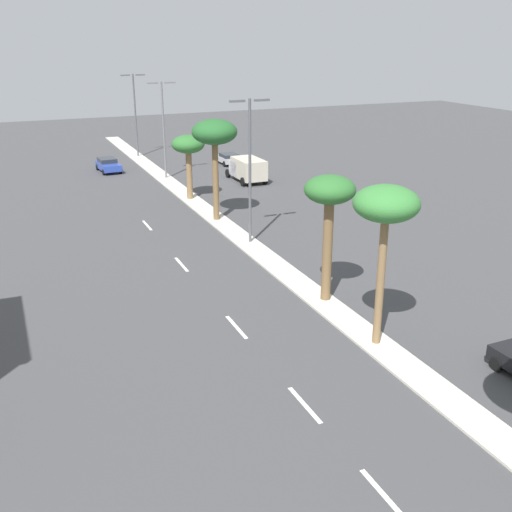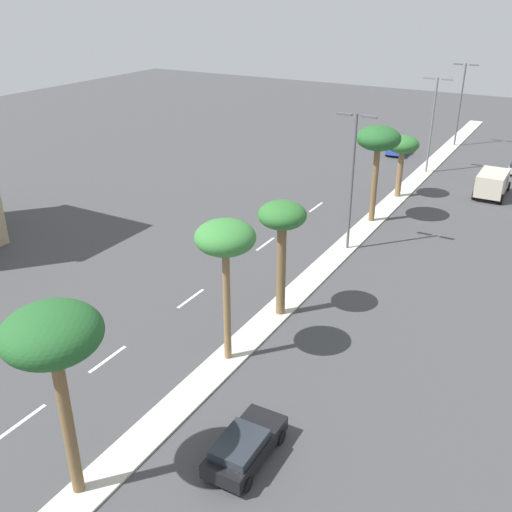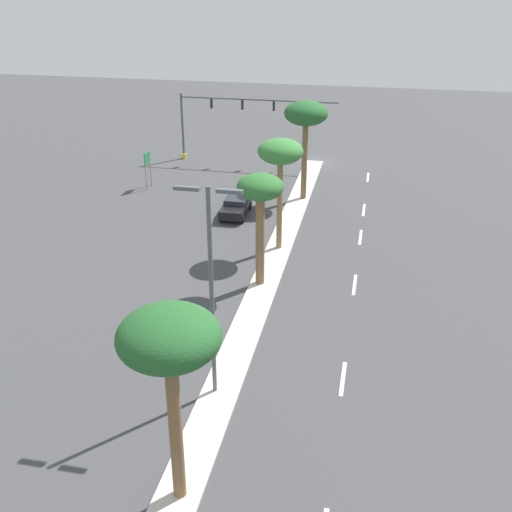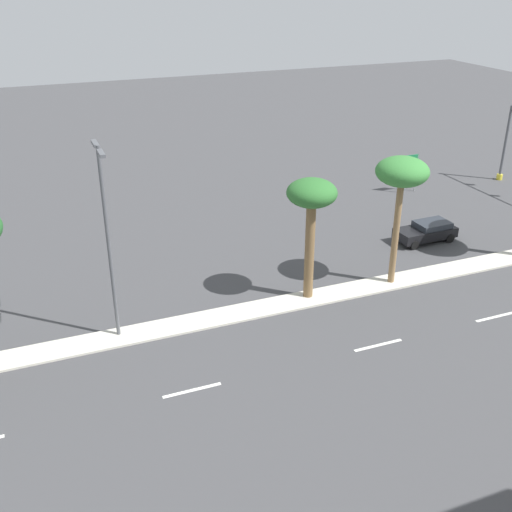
{
  "view_description": "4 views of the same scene",
  "coord_description": "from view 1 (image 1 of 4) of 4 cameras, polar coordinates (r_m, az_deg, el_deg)",
  "views": [
    {
      "loc": [
        -15.93,
        -0.28,
        14.39
      ],
      "look_at": [
        -3.79,
        28.04,
        3.11
      ],
      "focal_mm": 42.62,
      "sensor_mm": 36.0,
      "label": 1
    },
    {
      "loc": [
        14.18,
        0.11,
        18.35
      ],
      "look_at": [
        -2.08,
        28.59,
        2.94
      ],
      "focal_mm": 40.5,
      "sensor_mm": 36.0,
      "label": 2
    },
    {
      "loc": [
        -6.37,
        61.31,
        18.43
      ],
      "look_at": [
        0.65,
        26.88,
        1.7
      ],
      "focal_mm": 43.01,
      "sensor_mm": 36.0,
      "label": 3
    },
    {
      "loc": [
        -28.1,
        42.13,
        17.83
      ],
      "look_at": [
        0.94,
        30.48,
        2.95
      ],
      "focal_mm": 43.17,
      "sensor_mm": 36.0,
      "label": 4
    }
  ],
  "objects": [
    {
      "name": "palm_tree_rear",
      "position": [
        55.71,
        -6.38,
        10.16
      ],
      "size": [
        2.97,
        2.97,
        5.82
      ],
      "color": "olive",
      "rests_on": "median_curb"
    },
    {
      "name": "lane_stripe_outboard",
      "position": [
        40.64,
        -7.01,
        -0.79
      ],
      "size": [
        0.2,
        2.8,
        0.01
      ],
      "primitive_type": "cube",
      "color": "silver",
      "rests_on": "ground"
    },
    {
      "name": "sedan_silver_rear",
      "position": [
        72.36,
        -2.64,
        9.18
      ],
      "size": [
        2.18,
        4.05,
        1.29
      ],
      "color": "#B2B2B7",
      "rests_on": "ground"
    },
    {
      "name": "palm_tree_mid",
      "position": [
        48.52,
        -3.91,
        11.28
      ],
      "size": [
        3.58,
        3.58,
        8.08
      ],
      "color": "brown",
      "rests_on": "median_curb"
    },
    {
      "name": "street_lamp_right",
      "position": [
        64.55,
        -8.7,
        12.29
      ],
      "size": [
        2.9,
        0.24,
        9.82
      ],
      "color": "slate",
      "rests_on": "median_curb"
    },
    {
      "name": "street_lamp_left",
      "position": [
        77.46,
        -11.29,
        13.42
      ],
      "size": [
        2.9,
        0.24,
        9.83
      ],
      "color": "#515459",
      "rests_on": "median_curb"
    },
    {
      "name": "lane_stripe_left",
      "position": [
        22.04,
        12.0,
        -21.18
      ],
      "size": [
        0.2,
        2.8,
        0.01
      ],
      "primitive_type": "cube",
      "color": "silver",
      "rests_on": "ground"
    },
    {
      "name": "palm_tree_outboard",
      "position": [
        33.18,
        6.92,
        5.47
      ],
      "size": [
        2.82,
        2.82,
        7.19
      ],
      "color": "brown",
      "rests_on": "median_curb"
    },
    {
      "name": "ground_plane",
      "position": [
        41.64,
        0.81,
        -0.12
      ],
      "size": [
        160.0,
        160.0,
        0.0
      ],
      "primitive_type": "plane",
      "color": "#424244"
    },
    {
      "name": "lane_stripe_far",
      "position": [
        25.88,
        4.59,
        -13.74
      ],
      "size": [
        0.2,
        2.8,
        0.01
      ],
      "primitive_type": "cube",
      "color": "silver",
      "rests_on": "ground"
    },
    {
      "name": "box_truck",
      "position": [
        63.33,
        -0.83,
        8.21
      ],
      "size": [
        2.7,
        5.52,
        2.43
      ],
      "color": "silver",
      "rests_on": "ground"
    },
    {
      "name": "lane_stripe_leading",
      "position": [
        49.42,
        -10.18,
        2.85
      ],
      "size": [
        0.2,
        2.8,
        0.01
      ],
      "primitive_type": "cube",
      "color": "silver",
      "rests_on": "ground"
    },
    {
      "name": "street_lamp_front",
      "position": [
        42.92,
        -0.58,
        8.92
      ],
      "size": [
        2.9,
        0.24,
        10.2
      ],
      "color": "#515459",
      "rests_on": "median_curb"
    },
    {
      "name": "palm_tree_right",
      "position": [
        28.29,
        12.11,
        4.4
      ],
      "size": [
        3.07,
        3.07,
        7.9
      ],
      "color": "olive",
      "rests_on": "median_curb"
    },
    {
      "name": "lane_stripe_front",
      "position": [
        31.94,
        -1.85,
        -6.68
      ],
      "size": [
        0.2,
        2.8,
        0.01
      ],
      "primitive_type": "cube",
      "color": "silver",
      "rests_on": "ground"
    },
    {
      "name": "sedan_blue_mid",
      "position": [
        70.07,
        -13.7,
        8.33
      ],
      "size": [
        2.32,
        4.25,
        1.45
      ],
      "color": "#2D47AD",
      "rests_on": "ground"
    },
    {
      "name": "median_curb",
      "position": [
        50.56,
        -3.86,
        3.59
      ],
      "size": [
        1.8,
        91.04,
        0.12
      ],
      "primitive_type": "cube",
      "color": "beige",
      "rests_on": "ground"
    }
  ]
}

